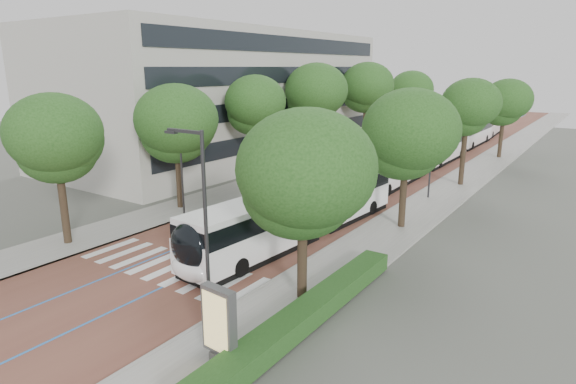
% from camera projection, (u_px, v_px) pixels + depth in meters
% --- Properties ---
extents(ground, '(160.00, 160.00, 0.00)m').
position_uv_depth(ground, '(153.00, 274.00, 24.44)').
color(ground, '#51544C').
rests_on(ground, ground).
extents(road, '(11.00, 140.00, 0.02)m').
position_uv_depth(road, '(422.00, 156.00, 56.40)').
color(road, brown).
rests_on(road, ground).
extents(sidewalk_left, '(4.00, 140.00, 0.12)m').
position_uv_depth(sidewalk_left, '(363.00, 150.00, 60.48)').
color(sidewalk_left, gray).
rests_on(sidewalk_left, ground).
extents(sidewalk_right, '(4.00, 140.00, 0.12)m').
position_uv_depth(sidewalk_right, '(489.00, 163.00, 52.29)').
color(sidewalk_right, gray).
rests_on(sidewalk_right, ground).
extents(kerb_left, '(0.20, 140.00, 0.14)m').
position_uv_depth(kerb_left, '(377.00, 151.00, 59.44)').
color(kerb_left, gray).
rests_on(kerb_left, ground).
extents(kerb_right, '(0.20, 140.00, 0.14)m').
position_uv_depth(kerb_right, '(471.00, 161.00, 53.33)').
color(kerb_right, gray).
rests_on(kerb_right, ground).
extents(zebra_crossing, '(10.55, 3.60, 0.01)m').
position_uv_depth(zebra_crossing, '(171.00, 268.00, 25.12)').
color(zebra_crossing, silver).
rests_on(zebra_crossing, ground).
extents(lane_line_left, '(0.12, 126.00, 0.01)m').
position_uv_depth(lane_line_left, '(408.00, 155.00, 57.27)').
color(lane_line_left, blue).
rests_on(lane_line_left, road).
extents(lane_line_right, '(0.12, 126.00, 0.01)m').
position_uv_depth(lane_line_right, '(435.00, 158.00, 55.52)').
color(lane_line_right, blue).
rests_on(lane_line_right, road).
extents(office_building, '(18.11, 40.00, 14.00)m').
position_uv_depth(office_building, '(226.00, 95.00, 55.67)').
color(office_building, '#B6B3A8').
rests_on(office_building, ground).
extents(hedge, '(1.20, 14.00, 0.80)m').
position_uv_depth(hedge, '(304.00, 315.00, 19.34)').
color(hedge, '#1D4317').
rests_on(hedge, sidewalk_right).
extents(streetlight_near, '(1.82, 0.20, 8.00)m').
position_uv_depth(streetlight_near, '(202.00, 222.00, 17.21)').
color(streetlight_near, '#2D2D30').
rests_on(streetlight_near, sidewalk_right).
extents(streetlight_far, '(1.82, 0.20, 8.00)m').
position_uv_depth(streetlight_far, '(430.00, 138.00, 37.19)').
color(streetlight_far, '#2D2D30').
rests_on(streetlight_far, sidewalk_right).
extents(lamp_post_left, '(0.14, 0.14, 8.00)m').
position_uv_depth(lamp_post_left, '(181.00, 158.00, 33.12)').
color(lamp_post_left, '#2D2D30').
rests_on(lamp_post_left, sidewalk_left).
extents(trees_left, '(6.41, 60.80, 10.19)m').
position_uv_depth(trees_left, '(318.00, 101.00, 49.77)').
color(trees_left, black).
rests_on(trees_left, ground).
extents(trees_right, '(6.01, 47.64, 8.73)m').
position_uv_depth(trees_right, '(434.00, 129.00, 34.21)').
color(trees_right, black).
rests_on(trees_right, ground).
extents(lead_bus, '(3.83, 18.53, 3.20)m').
position_uv_depth(lead_bus, '(297.00, 213.00, 29.02)').
color(lead_bus, black).
rests_on(lead_bus, ground).
extents(bus_queued_0, '(2.65, 12.42, 3.20)m').
position_uv_depth(bus_queued_0, '(390.00, 168.00, 41.90)').
color(bus_queued_0, white).
rests_on(bus_queued_0, ground).
extents(bus_queued_1, '(2.65, 12.42, 3.20)m').
position_uv_depth(bus_queued_1, '(439.00, 148.00, 52.53)').
color(bus_queued_1, white).
rests_on(bus_queued_1, ground).
extents(bus_queued_2, '(2.64, 12.42, 3.20)m').
position_uv_depth(bus_queued_2, '(470.00, 133.00, 63.85)').
color(bus_queued_2, white).
rests_on(bus_queued_2, ground).
extents(bus_queued_3, '(3.16, 12.51, 3.20)m').
position_uv_depth(bus_queued_3, '(488.00, 124.00, 73.61)').
color(bus_queued_3, white).
rests_on(bus_queued_3, ground).
extents(ad_panel, '(1.41, 0.58, 2.87)m').
position_uv_depth(ad_panel, '(219.00, 324.00, 16.52)').
color(ad_panel, '#59595B').
rests_on(ad_panel, sidewalk_right).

